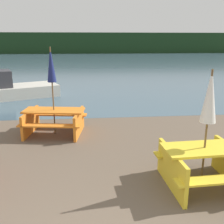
{
  "coord_description": "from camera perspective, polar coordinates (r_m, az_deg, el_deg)",
  "views": [
    {
      "loc": [
        0.03,
        -1.79,
        2.69
      ],
      "look_at": [
        0.65,
        4.8,
        0.85
      ],
      "focal_mm": 42.0,
      "sensor_mm": 36.0,
      "label": 1
    }
  ],
  "objects": [
    {
      "name": "far_treeline",
      "position": [
        53.89,
        -5.52,
        14.72
      ],
      "size": [
        80.0,
        1.6,
        4.0
      ],
      "color": "#193319",
      "rests_on": "water"
    },
    {
      "name": "boat",
      "position": [
        13.34,
        -22.84,
        4.74
      ],
      "size": [
        4.89,
        3.38,
        1.31
      ],
      "rotation": [
        0.0,
        0.0,
        0.4
      ],
      "color": "beige",
      "rests_on": "water"
    },
    {
      "name": "water",
      "position": [
        33.99,
        -5.44,
        10.91
      ],
      "size": [
        60.0,
        50.0,
        0.0
      ],
      "color": "#425B6B",
      "rests_on": "ground_plane"
    },
    {
      "name": "picnic_table_orange",
      "position": [
        7.84,
        -12.44,
        -1.51
      ],
      "size": [
        1.91,
        1.62,
        0.73
      ],
      "rotation": [
        0.0,
        0.0,
        -0.15
      ],
      "color": "orange",
      "rests_on": "ground_plane"
    },
    {
      "name": "umbrella_navy",
      "position": [
        7.54,
        -13.12,
        9.7
      ],
      "size": [
        0.25,
        0.25,
        2.49
      ],
      "color": "brown",
      "rests_on": "ground_plane"
    },
    {
      "name": "picnic_table_yellow",
      "position": [
        5.29,
        19.21,
        -10.44
      ],
      "size": [
        1.58,
        1.45,
        0.77
      ],
      "rotation": [
        0.0,
        0.0,
        0.05
      ],
      "color": "yellow",
      "rests_on": "ground_plane"
    },
    {
      "name": "umbrella_white",
      "position": [
        4.89,
        20.51,
        2.97
      ],
      "size": [
        0.28,
        0.28,
        2.2
      ],
      "color": "brown",
      "rests_on": "ground_plane"
    }
  ]
}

